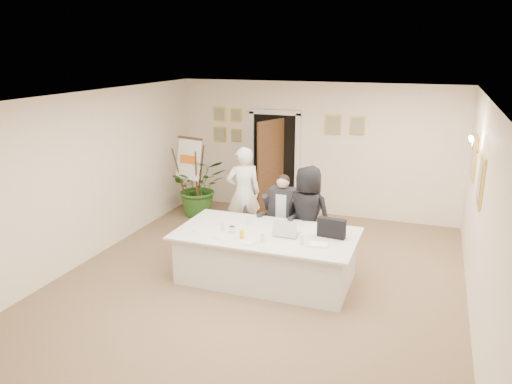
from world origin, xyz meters
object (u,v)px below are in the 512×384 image
Objects in this scene: flip_chart at (193,182)px; potted_palm at (199,187)px; steel_jug at (232,230)px; laptop at (287,226)px; paper_stack at (318,245)px; standing_man at (244,193)px; laptop_bag at (331,228)px; oj_glass at (242,234)px; conference_table at (266,256)px; standing_woman at (308,215)px; seated_man at (282,215)px.

potted_palm is at bearing 75.21° from flip_chart.
steel_jug is at bearing -52.18° from flip_chart.
paper_stack is (0.54, -0.26, -0.13)m from laptop.
potted_palm is 3.30× the size of laptop.
standing_man is at bearing 105.91° from steel_jug.
potted_palm reaches higher than laptop.
laptop_bag reaches higher than oj_glass.
potted_palm reaches higher than laptop_bag.
conference_table is 1.11m from laptop_bag.
conference_table is at bearing -178.25° from laptop.
conference_table is 9.91× the size of paper_stack.
standing_woman reaches higher than conference_table.
laptop_bag is (0.54, -0.73, 0.09)m from standing_woman.
flip_chart is 3.14m from steel_jug.
seated_man is at bearing -9.03° from standing_woman.
standing_woman is 0.92m from laptop_bag.
steel_jug is at bearing 178.44° from paper_stack.
conference_table is 3.33m from flip_chart.
flip_chart is at bearing 136.53° from conference_table.
laptop is (0.32, 0.02, 0.52)m from conference_table.
laptop_bag reaches higher than paper_stack.
potted_palm is at bearing -18.69° from standing_woman.
oj_glass is (2.09, -2.82, 0.21)m from potted_palm.
flip_chart is 1.02× the size of standing_woman.
conference_table is 6.58× the size of laptop_bag.
oj_glass is at bearing -50.81° from flip_chart.
seated_man is 1.05m from standing_man.
flip_chart is 4.07× the size of laptop_bag.
seated_man reaches higher than potted_palm.
potted_palm is (-2.35, 2.47, 0.23)m from conference_table.
oj_glass reaches higher than paper_stack.
standing_man is 2.41m from laptop_bag.
flip_chart is at bearing 129.19° from oj_glass.
seated_man is at bearing 145.07° from laptop_bag.
seated_man is 0.85× the size of flip_chart.
oj_glass is 1.18× the size of steel_jug.
paper_stack is (-0.10, -0.38, -0.13)m from laptop_bag.
standing_woman reaches higher than seated_man.
standing_woman is 1.40m from oj_glass.
paper_stack is 2.50× the size of steel_jug.
standing_woman reaches higher than laptop_bag.
laptop reaches higher than oj_glass.
laptop_bag is at bearing 74.80° from paper_stack.
standing_woman is at bearing 82.30° from laptop.
conference_table is 1.56× the size of standing_man.
oj_glass is at bearing -126.30° from conference_table.
laptop_bag is at bearing -44.64° from seated_man.
standing_woman is (1.40, -0.70, -0.05)m from standing_man.
laptop reaches higher than paper_stack.
standing_woman is at bearing 60.95° from oj_glass.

